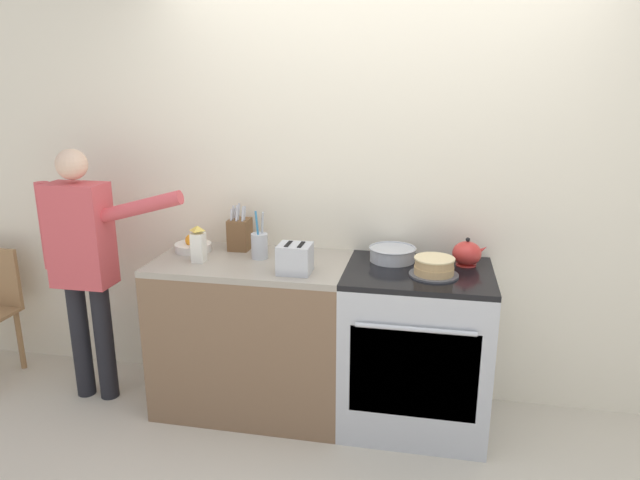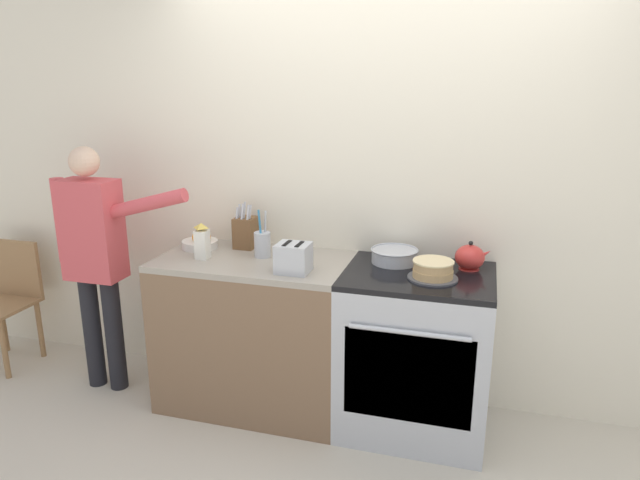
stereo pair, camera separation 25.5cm
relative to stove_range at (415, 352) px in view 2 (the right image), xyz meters
The scene contains 14 objects.
ground_plane 0.62m from the stove_range, 131.14° to the right, with size 16.00×16.00×0.00m, color beige.
wall_back 0.95m from the stove_range, 128.93° to the left, with size 8.00×0.04×2.60m.
counter_cabinet 0.94m from the stove_range, behind, with size 1.10×0.63×0.92m.
stove_range is the anchor object (origin of this frame).
layer_cake 0.51m from the stove_range, 39.69° to the right, with size 0.26×0.26×0.10m.
tea_kettle 0.60m from the stove_range, 30.38° to the left, with size 0.19×0.16×0.16m.
mixing_bowl 0.54m from the stove_range, 136.26° to the left, with size 0.27×0.27×0.08m.
knife_block 1.23m from the stove_range, 169.52° to the left, with size 0.12×0.14×0.28m.
utensil_crock 1.05m from the stove_range, behind, with size 0.10×0.10×0.28m.
fruit_bowl 1.43m from the stove_range, behind, with size 0.22×0.22×0.11m.
toaster 0.85m from the stove_range, 166.05° to the right, with size 0.19×0.16×0.16m.
milk_carton 1.35m from the stove_range, behind, with size 0.07×0.07×0.21m.
person_baker 1.99m from the stove_range, behind, with size 0.90×0.20×1.54m.
dining_chair 2.80m from the stove_range, behind, with size 0.40×0.40×0.84m.
Camera 2 is at (0.57, -2.57, 1.90)m, focal length 32.00 mm.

